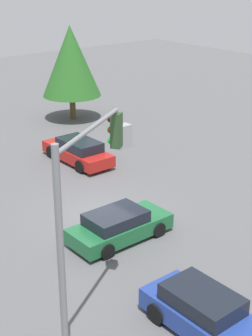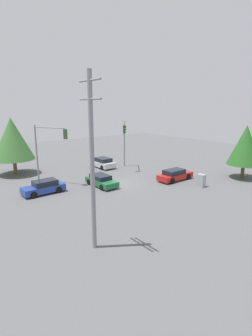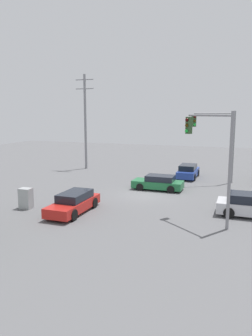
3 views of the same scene
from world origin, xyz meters
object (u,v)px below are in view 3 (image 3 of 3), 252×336
sedan_blue (188,171)px  traffic_signal_cross (218,134)px  electrical_cabinet (26,198)px  sedan_red (74,203)px  sedan_green (158,183)px  sedan_silver (250,205)px  traffic_signal_main (212,148)px

sedan_blue → traffic_signal_cross: 5.21m
sedan_blue → electrical_cabinet: bearing=-120.9°
sedan_red → electrical_cabinet: bearing=5.3°
sedan_red → electrical_cabinet: electrical_cabinet is taller
sedan_blue → traffic_signal_cross: bearing=-32.9°
sedan_green → traffic_signal_cross: size_ratio=0.64×
sedan_silver → traffic_signal_cross: bearing=-162.7°
sedan_silver → sedan_blue: 12.46m
sedan_red → traffic_signal_cross: (-8.06, -12.31, 3.91)m
sedan_green → traffic_signal_main: size_ratio=0.64×
sedan_silver → electrical_cabinet: 14.85m
sedan_blue → electrical_cabinet: size_ratio=2.99×
sedan_blue → sedan_silver: bearing=-62.5°
sedan_green → sedan_blue: (-1.53, -6.02, 0.05)m
sedan_red → traffic_signal_main: (-8.61, -0.94, 3.83)m
traffic_signal_cross → electrical_cabinet: bearing=16.1°
sedan_silver → sedan_red: (10.92, 3.13, -0.04)m
sedan_silver → traffic_signal_main: 4.95m
sedan_blue → traffic_signal_main: bearing=-75.4°
sedan_green → sedan_red: 8.94m
sedan_blue → traffic_signal_main: size_ratio=0.64×
traffic_signal_cross → electrical_cabinet: (11.58, 12.63, -3.86)m
sedan_silver → sedan_blue: bearing=-152.5°
sedan_green → traffic_signal_cross: traffic_signal_cross is taller
sedan_silver → traffic_signal_cross: (2.86, -9.17, 3.87)m
sedan_green → traffic_signal_main: (-4.98, 7.23, 3.88)m
traffic_signal_main → electrical_cabinet: size_ratio=4.68×
sedan_blue → electrical_cabinet: electrical_cabinet is taller
traffic_signal_main → sedan_silver: bearing=-97.6°
sedan_red → traffic_signal_cross: 15.22m
sedan_silver → sedan_blue: (5.76, -11.05, -0.03)m
sedan_red → traffic_signal_main: size_ratio=0.71×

